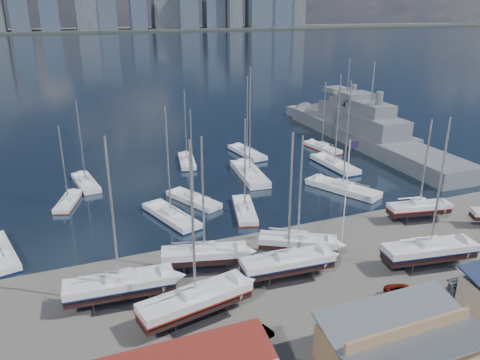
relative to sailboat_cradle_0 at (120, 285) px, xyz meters
name	(u,v)px	position (x,y,z in m)	size (l,w,h in m)	color
ground	(305,269)	(19.48, -0.94, -2.10)	(1400.00, 1400.00, 0.00)	#605E59
water	(82,49)	(19.48, 309.06, -2.25)	(1400.00, 600.00, 0.40)	#172A36
far_shore	(65,31)	(19.48, 569.06, -1.00)	(1400.00, 80.00, 2.20)	#2D332D
shed_grey	(408,345)	(19.48, -16.94, 0.04)	(12.60, 8.40, 4.17)	#8C6B4C
sailboat_cradle_0	(120,285)	(0.00, 0.00, 0.00)	(10.52, 3.63, 16.65)	#2D2D33
sailboat_cradle_1	(196,300)	(5.95, -5.05, 0.02)	(10.95, 4.97, 17.00)	#2D2D33
sailboat_cradle_2	(205,254)	(9.32, 2.79, -0.08)	(9.48, 4.72, 14.99)	#2D2D33
sailboat_cradle_3	(288,262)	(16.72, -2.13, -0.04)	(9.96, 3.38, 15.86)	#2D2D33
sailboat_cradle_4	(298,242)	(19.92, 1.59, -0.11)	(8.74, 6.46, 14.32)	#2D2D33
sailboat_cradle_5	(429,250)	(32.11, -5.61, 0.00)	(10.73, 4.49, 16.75)	#2D2D33
sailboat_cradle_6	(419,208)	(39.47, 4.20, -0.15)	(8.73, 3.92, 13.80)	#2D2D33
sailboat_moored_0	(0,254)	(-11.56, 14.37, -1.80)	(5.19, 10.57, 15.23)	black
sailboat_moored_1	(69,202)	(-3.43, 27.67, -1.79)	(4.70, 8.41, 12.12)	black
sailboat_moored_2	(86,184)	(-0.46, 34.53, -1.78)	(3.98, 9.75, 14.29)	black
sailboat_moored_3	(171,217)	(9.08, 16.94, -1.80)	(6.02, 11.13, 16.03)	black
sailboat_moored_4	(193,200)	(13.52, 21.41, -1.78)	(6.31, 9.84, 14.45)	black
sailboat_moored_5	(187,162)	(17.61, 39.27, -1.80)	(4.41, 9.77, 14.12)	black
sailboat_moored_6	(245,211)	(19.04, 15.14, -1.80)	(5.01, 9.70, 13.96)	black
sailboat_moored_7	(250,175)	(25.37, 28.38, -1.78)	(4.97, 12.95, 19.07)	black
sailboat_moored_8	(247,154)	(29.79, 40.05, -1.80)	(4.24, 10.84, 15.79)	black
sailboat_moored_9	(343,189)	(36.21, 17.03, -1.78)	(7.91, 12.03, 17.72)	black
sailboat_moored_10	(334,166)	(41.47, 27.55, -1.79)	(3.59, 11.54, 17.10)	black
sailboat_moored_11	(322,148)	(45.18, 37.92, -1.80)	(3.90, 9.70, 14.10)	black
naval_ship_east	(367,137)	(55.70, 37.55, -0.43)	(10.54, 53.41, 18.78)	slate
naval_ship_west	(345,123)	(58.50, 49.97, -0.44)	(9.70, 41.29, 17.68)	slate
car_b	(253,337)	(9.44, -9.89, -1.46)	(1.37, 3.92, 1.29)	gray
car_c	(407,303)	(24.67, -11.03, -1.30)	(2.65, 5.75, 1.60)	gray
car_d	(467,296)	(31.01, -12.12, -1.45)	(1.82, 4.49, 1.30)	gray
flagpole	(347,187)	(25.92, 1.59, 5.65)	(1.17, 0.12, 13.30)	white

